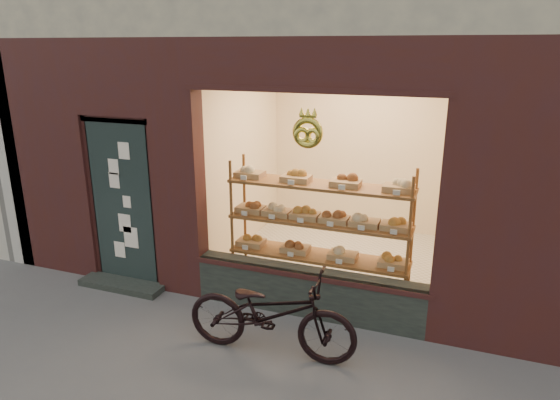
% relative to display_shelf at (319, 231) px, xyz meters
% --- Properties ---
extents(display_shelf, '(2.20, 0.45, 1.70)m').
position_rel_display_shelf_xyz_m(display_shelf, '(0.00, 0.00, 0.00)').
color(display_shelf, brown).
rests_on(display_shelf, ground).
extents(bicycle, '(1.78, 0.72, 0.92)m').
position_rel_display_shelf_xyz_m(bicycle, '(-0.10, -1.32, -0.41)').
color(bicycle, black).
rests_on(bicycle, ground).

